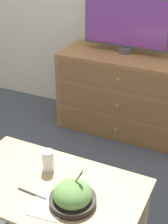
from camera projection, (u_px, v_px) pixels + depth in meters
The scene contains 8 objects.
ground_plane at pixel (118, 114), 3.43m from camera, with size 12.00×12.00×0.00m, color #474C56.
dresser at pixel (126, 95), 3.00m from camera, with size 1.17×0.45×0.71m.
tv at pixel (127, 23), 2.80m from camera, with size 0.74×0.13×0.47m.
coffee_table at pixel (50, 196), 1.80m from camera, with size 0.97×0.57×0.49m.
takeout_bowl at pixel (73, 196), 1.63m from camera, with size 0.23×0.23×0.18m.
drink_cup at pixel (48, 161), 1.86m from camera, with size 0.07×0.07×0.12m.
napkin at pixel (48, 206), 1.64m from camera, with size 0.19×0.19×0.00m.
knife at pixel (32, 194), 1.71m from camera, with size 0.17×0.02×0.01m.
Camera 1 is at (0.98, -2.85, 1.68)m, focal length 55.00 mm.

